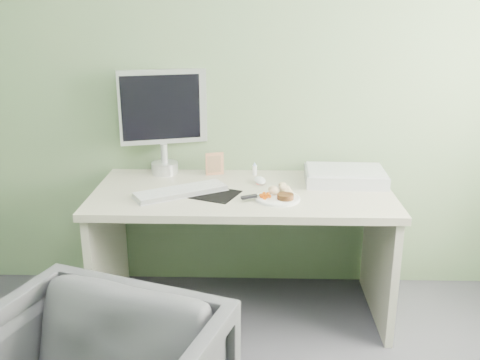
{
  "coord_description": "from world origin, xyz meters",
  "views": [
    {
      "loc": [
        0.06,
        -1.09,
        1.68
      ],
      "look_at": [
        -0.01,
        1.5,
        0.83
      ],
      "focal_mm": 40.0,
      "sensor_mm": 36.0,
      "label": 1
    }
  ],
  "objects_px": {
    "plate": "(278,199)",
    "scanner": "(345,177)",
    "monitor": "(163,116)",
    "desk": "(243,222)"
  },
  "relations": [
    {
      "from": "plate",
      "to": "monitor",
      "type": "height_order",
      "value": "monitor"
    },
    {
      "from": "desk",
      "to": "plate",
      "type": "distance_m",
      "value": 0.3
    },
    {
      "from": "desk",
      "to": "monitor",
      "type": "height_order",
      "value": "monitor"
    },
    {
      "from": "plate",
      "to": "scanner",
      "type": "xyz_separation_m",
      "value": [
        0.39,
        0.29,
        0.03
      ]
    },
    {
      "from": "plate",
      "to": "monitor",
      "type": "xyz_separation_m",
      "value": [
        -0.65,
        0.46,
        0.33
      ]
    },
    {
      "from": "plate",
      "to": "scanner",
      "type": "height_order",
      "value": "scanner"
    },
    {
      "from": "scanner",
      "to": "monitor",
      "type": "distance_m",
      "value": 1.09
    },
    {
      "from": "scanner",
      "to": "monitor",
      "type": "xyz_separation_m",
      "value": [
        -1.04,
        0.16,
        0.31
      ]
    },
    {
      "from": "desk",
      "to": "scanner",
      "type": "distance_m",
      "value": 0.63
    },
    {
      "from": "scanner",
      "to": "plate",
      "type": "bearing_deg",
      "value": -141.16
    }
  ]
}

